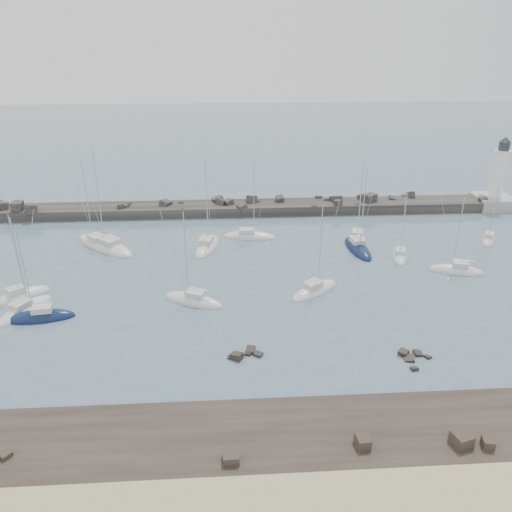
{
  "coord_description": "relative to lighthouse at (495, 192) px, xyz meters",
  "views": [
    {
      "loc": [
        -5.73,
        -53.2,
        31.89
      ],
      "look_at": [
        -1.65,
        12.0,
        2.43
      ],
      "focal_mm": 35.0,
      "sensor_mm": 36.0,
      "label": 1
    }
  ],
  "objects": [
    {
      "name": "ground",
      "position": [
        -47.0,
        -38.0,
        -3.09
      ],
      "size": [
        400.0,
        400.0,
        0.0
      ],
      "primitive_type": "plane",
      "color": "#4A6474",
      "rests_on": "ground"
    },
    {
      "name": "rock_shelf",
      "position": [
        -47.02,
        -59.99,
        -3.07
      ],
      "size": [
        140.0,
        12.0,
        1.8
      ],
      "color": "black",
      "rests_on": "ground"
    },
    {
      "name": "rock_cluster_near",
      "position": [
        -51.27,
        -46.66,
        -2.99
      ],
      "size": [
        3.95,
        2.76,
        1.12
      ],
      "color": "black",
      "rests_on": "ground"
    },
    {
      "name": "rock_cluster_far",
      "position": [
        -33.29,
        -48.19,
        -3.06
      ],
      "size": [
        3.59,
        3.69,
        1.19
      ],
      "color": "black",
      "rests_on": "ground"
    },
    {
      "name": "breakwater",
      "position": [
        -54.92,
        -0.0,
        -2.8
      ],
      "size": [
        115.0,
        7.08,
        5.0
      ],
      "color": "#2C2A27",
      "rests_on": "ground"
    },
    {
      "name": "lighthouse",
      "position": [
        0.0,
        0.0,
        0.0
      ],
      "size": [
        7.0,
        7.0,
        14.6
      ],
      "color": "#9B9C97",
      "rests_on": "ground"
    },
    {
      "name": "sailboat_0",
      "position": [
        -79.99,
        -32.06,
        -2.94
      ],
      "size": [
        7.46,
        6.82,
        12.44
      ],
      "color": "silver",
      "rests_on": "ground"
    },
    {
      "name": "sailboat_1",
      "position": [
        -74.26,
        -14.45,
        -2.94
      ],
      "size": [
        8.73,
        9.01,
        15.14
      ],
      "color": "silver",
      "rests_on": "ground"
    },
    {
      "name": "sailboat_2",
      "position": [
        -75.65,
        -37.53,
        -2.94
      ],
      "size": [
        8.52,
        3.54,
        13.25
      ],
      "color": "#0F1D41",
      "rests_on": "ground"
    },
    {
      "name": "sailboat_3",
      "position": [
        -55.98,
        -16.75,
        -2.94
      ],
      "size": [
        5.26,
        9.9,
        15.0
      ],
      "color": "silver",
      "rests_on": "ground"
    },
    {
      "name": "sailboat_4",
      "position": [
        -48.91,
        -12.92,
        -2.96
      ],
      "size": [
        9.31,
        4.13,
        14.1
      ],
      "color": "silver",
      "rests_on": "ground"
    },
    {
      "name": "sailboat_5",
      "position": [
        -57.29,
        -34.55,
        -2.95
      ],
      "size": [
        8.61,
        5.96,
        13.26
      ],
      "color": "silver",
      "rests_on": "ground"
    },
    {
      "name": "sailboat_6",
      "position": [
        -31.19,
        -15.8,
        -2.94
      ],
      "size": [
        5.38,
        9.46,
        14.36
      ],
      "color": "silver",
      "rests_on": "ground"
    },
    {
      "name": "sailboat_7",
      "position": [
        -41.2,
        -32.83,
        -2.95
      ],
      "size": [
        8.12,
        7.21,
        13.24
      ],
      "color": "silver",
      "rests_on": "ground"
    },
    {
      "name": "sailboat_8",
      "position": [
        -31.92,
        -19.26,
        -2.94
      ],
      "size": [
        3.96,
        9.59,
        14.84
      ],
      "color": "#0F1D41",
      "rests_on": "ground"
    },
    {
      "name": "sailboat_9",
      "position": [
        -19.62,
        -28.09,
        -2.94
      ],
      "size": [
        8.04,
        4.62,
        12.33
      ],
      "color": "silver",
      "rests_on": "ground"
    },
    {
      "name": "sailboat_10",
      "position": [
        -26.07,
        -22.28,
        -2.96
      ],
      "size": [
        4.2,
        7.46,
        11.34
      ],
      "color": "silver",
      "rests_on": "ground"
    },
    {
      "name": "sailboat_12",
      "position": [
        -9.24,
        -16.89,
        -2.95
      ],
      "size": [
        4.98,
        6.61,
        10.48
      ],
      "color": "silver",
      "rests_on": "ground"
    },
    {
      "name": "sailboat_13",
      "position": [
        -78.14,
        -35.73,
        -2.95
      ],
      "size": [
        6.36,
        8.59,
        13.28
      ],
      "color": "silver",
      "rests_on": "ground"
    },
    {
      "name": "sailboat_14",
      "position": [
        -71.77,
        -16.38,
        -2.94
      ],
      "size": [
        10.7,
        10.22,
        17.73
      ],
      "color": "silver",
      "rests_on": "ground"
    }
  ]
}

